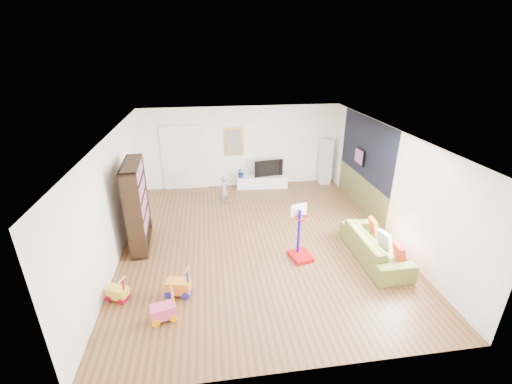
{
  "coord_description": "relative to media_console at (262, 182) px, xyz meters",
  "views": [
    {
      "loc": [
        -1.11,
        -7.26,
        4.5
      ],
      "look_at": [
        0.0,
        0.4,
        1.15
      ],
      "focal_mm": 24.0,
      "sensor_mm": 36.0,
      "label": 1
    }
  ],
  "objects": [
    {
      "name": "floor",
      "position": [
        -0.64,
        -3.43,
        -0.2
      ],
      "size": [
        6.5,
        7.5,
        0.0
      ],
      "primitive_type": "cube",
      "color": "brown",
      "rests_on": "ground"
    },
    {
      "name": "ceiling",
      "position": [
        -0.64,
        -3.43,
        2.5
      ],
      "size": [
        6.5,
        7.5,
        0.0
      ],
      "primitive_type": "cube",
      "color": "white",
      "rests_on": "ground"
    },
    {
      "name": "wall_back",
      "position": [
        -0.64,
        0.32,
        1.15
      ],
      "size": [
        6.5,
        0.0,
        2.7
      ],
      "primitive_type": "cube",
      "color": "white",
      "rests_on": "ground"
    },
    {
      "name": "wall_front",
      "position": [
        -0.64,
        -7.18,
        1.15
      ],
      "size": [
        6.5,
        0.0,
        2.7
      ],
      "primitive_type": "cube",
      "color": "silver",
      "rests_on": "ground"
    },
    {
      "name": "wall_left",
      "position": [
        -3.89,
        -3.43,
        1.15
      ],
      "size": [
        0.0,
        7.5,
        2.7
      ],
      "primitive_type": "cube",
      "color": "silver",
      "rests_on": "ground"
    },
    {
      "name": "wall_right",
      "position": [
        2.61,
        -3.43,
        1.15
      ],
      "size": [
        0.0,
        7.5,
        2.7
      ],
      "primitive_type": "cube",
      "color": "white",
      "rests_on": "ground"
    },
    {
      "name": "navy_accent",
      "position": [
        2.59,
        -2.03,
        1.65
      ],
      "size": [
        0.01,
        3.2,
        1.7
      ],
      "primitive_type": "cube",
      "color": "black",
      "rests_on": "wall_right"
    },
    {
      "name": "olive_wainscot",
      "position": [
        2.59,
        -2.03,
        0.3
      ],
      "size": [
        0.01,
        3.2,
        1.0
      ],
      "primitive_type": "cube",
      "color": "brown",
      "rests_on": "wall_right"
    },
    {
      "name": "doorway",
      "position": [
        -2.54,
        0.28,
        0.85
      ],
      "size": [
        1.45,
        0.06,
        2.1
      ],
      "primitive_type": "cube",
      "color": "white",
      "rests_on": "ground"
    },
    {
      "name": "painting_back",
      "position": [
        -0.89,
        0.28,
        1.35
      ],
      "size": [
        0.62,
        0.06,
        0.92
      ],
      "primitive_type": "cube",
      "color": "gold",
      "rests_on": "wall_back"
    },
    {
      "name": "artwork_right",
      "position": [
        2.53,
        -1.83,
        1.35
      ],
      "size": [
        0.04,
        0.56,
        0.46
      ],
      "primitive_type": "cube",
      "color": "#7F3F8C",
      "rests_on": "wall_right"
    },
    {
      "name": "media_console",
      "position": [
        0.0,
        0.0,
        0.0
      ],
      "size": [
        1.74,
        0.55,
        0.4
      ],
      "primitive_type": "cube",
      "rotation": [
        0.0,
        0.0,
        -0.07
      ],
      "color": "white",
      "rests_on": "ground"
    },
    {
      "name": "tall_cabinet",
      "position": [
        2.22,
        0.08,
        0.59
      ],
      "size": [
        0.38,
        0.38,
        1.58
      ],
      "primitive_type": "cube",
      "rotation": [
        0.0,
        0.0,
        0.02
      ],
      "color": "silver",
      "rests_on": "ground"
    },
    {
      "name": "bookshelf",
      "position": [
        -3.47,
        -3.17,
        0.84
      ],
      "size": [
        0.46,
        1.45,
        2.08
      ],
      "primitive_type": "cube",
      "rotation": [
        0.0,
        0.0,
        0.06
      ],
      "color": "black",
      "rests_on": "ground"
    },
    {
      "name": "sofa",
      "position": [
        1.86,
        -4.54,
        0.11
      ],
      "size": [
        0.84,
        2.12,
        0.62
      ],
      "primitive_type": "imported",
      "rotation": [
        0.0,
        0.0,
        1.58
      ],
      "color": "olive",
      "rests_on": "ground"
    },
    {
      "name": "basketball_hoop",
      "position": [
        0.2,
        -4.32,
        0.45
      ],
      "size": [
        0.56,
        0.63,
        1.29
      ],
      "primitive_type": "cube",
      "rotation": [
        0.0,
        0.0,
        0.24
      ],
      "color": "#A9060A",
      "rests_on": "ground"
    },
    {
      "name": "ride_on_yellow",
      "position": [
        -3.62,
        -5.16,
        0.06
      ],
      "size": [
        0.45,
        0.38,
        0.51
      ],
      "primitive_type": "cube",
      "rotation": [
        0.0,
        0.0,
        -0.43
      ],
      "color": "gold",
      "rests_on": "ground"
    },
    {
      "name": "ride_on_orange",
      "position": [
        -2.47,
        -5.18,
        0.11
      ],
      "size": [
        0.51,
        0.38,
        0.61
      ],
      "primitive_type": "cube",
      "rotation": [
        0.0,
        0.0,
        -0.21
      ],
      "color": "orange",
      "rests_on": "ground"
    },
    {
      "name": "ride_on_pink",
      "position": [
        -2.69,
        -5.82,
        0.09
      ],
      "size": [
        0.48,
        0.36,
        0.57
      ],
      "primitive_type": "cube",
      "rotation": [
        0.0,
        0.0,
        0.25
      ],
      "color": "#EC488C",
      "rests_on": "ground"
    },
    {
      "name": "child",
      "position": [
        -1.36,
        -1.16,
        0.25
      ],
      "size": [
        0.39,
        0.38,
        0.91
      ],
      "primitive_type": "imported",
      "rotation": [
        0.0,
        0.0,
        3.81
      ],
      "color": "slate",
      "rests_on": "ground"
    },
    {
      "name": "tv",
      "position": [
        0.21,
        0.06,
        0.48
      ],
      "size": [
        0.99,
        0.27,
        0.57
      ],
      "primitive_type": "imported",
      "rotation": [
        0.0,
        0.0,
        0.14
      ],
      "color": "black",
      "rests_on": "media_console"
    },
    {
      "name": "vase_plant",
      "position": [
        -0.71,
        -0.03,
        0.38
      ],
      "size": [
        0.35,
        0.31,
        0.36
      ],
      "primitive_type": "imported",
      "rotation": [
        0.0,
        0.0,
        0.1
      ],
      "color": "navy",
      "rests_on": "media_console"
    },
    {
      "name": "pillow_left",
      "position": [
        2.09,
        -5.12,
        0.29
      ],
      "size": [
        0.13,
        0.4,
        0.39
      ],
      "primitive_type": "cube",
      "rotation": [
        0.0,
        0.0,
        -0.08
      ],
      "color": "red",
      "rests_on": "sofa"
    },
    {
      "name": "pillow_center",
      "position": [
        2.05,
        -4.56,
        0.29
      ],
      "size": [
        0.18,
        0.39,
        0.38
      ],
      "primitive_type": "cube",
      "rotation": [
        0.0,
        0.0,
        0.23
      ],
      "color": "white",
      "rests_on": "sofa"
    },
    {
      "name": "pillow_right",
      "position": [
        2.08,
        -3.96,
        0.29
      ],
      "size": [
        0.13,
        0.38,
        0.38
      ],
      "primitive_type": "cube",
      "rotation": [
        0.0,
        0.0,
        -0.08
      ],
      "color": "#D14610",
      "rests_on": "sofa"
    }
  ]
}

